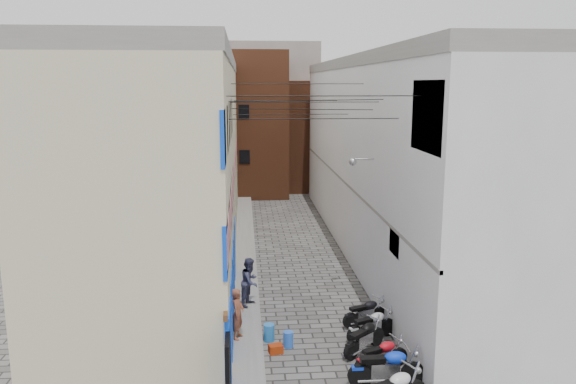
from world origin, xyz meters
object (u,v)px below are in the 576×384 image
object	(u,v)px
motorcycle_d	(382,354)
water_jug_near	(288,339)
motorcycle_c	(387,365)
water_jug_far	(269,333)
motorcycle_e	(365,336)
person_a	(238,314)
motorcycle_f	(372,324)
motorcycle_g	(366,311)
red_crate	(276,349)
person_b	(250,281)

from	to	relation	value
motorcycle_d	water_jug_near	xyz separation A→B (m)	(-2.45, 1.61, -0.25)
motorcycle_c	water_jug_far	distance (m)	4.15
water_jug_near	motorcycle_e	bearing A→B (deg)	-13.95
person_a	motorcycle_c	bearing A→B (deg)	-107.98
motorcycle_d	motorcycle_f	world-z (taller)	motorcycle_f
person_a	water_jug_far	world-z (taller)	person_a
motorcycle_g	water_jug_near	xyz separation A→B (m)	(-2.66, -1.34, -0.25)
water_jug_far	motorcycle_c	bearing A→B (deg)	-44.70
red_crate	motorcycle_g	bearing A→B (deg)	28.92
motorcycle_f	person_a	world-z (taller)	person_a
person_a	water_jug_near	bearing A→B (deg)	-81.39
motorcycle_c	motorcycle_e	distance (m)	1.91
water_jug_far	red_crate	world-z (taller)	water_jug_far
motorcycle_g	water_jug_far	world-z (taller)	motorcycle_g
person_b	water_jug_far	bearing A→B (deg)	-140.56
water_jug_near	red_crate	bearing A→B (deg)	-138.70
motorcycle_c	water_jug_near	size ratio (longest dim) A/B	4.26
motorcycle_g	person_a	distance (m)	4.35
motorcycle_e	water_jug_near	size ratio (longest dim) A/B	3.75
water_jug_near	motorcycle_f	bearing A→B (deg)	6.25
motorcycle_f	water_jug_far	world-z (taller)	motorcycle_f
motorcycle_c	person_b	world-z (taller)	person_b
water_jug_near	water_jug_far	bearing A→B (deg)	140.82
person_b	water_jug_far	distance (m)	2.54
motorcycle_d	water_jug_far	size ratio (longest dim) A/B	3.17
motorcycle_c	water_jug_near	world-z (taller)	motorcycle_c
person_b	motorcycle_g	bearing A→B (deg)	-84.81
water_jug_far	motorcycle_g	bearing A→B (deg)	15.32
person_b	water_jug_far	xyz separation A→B (m)	(0.54, -2.34, -0.82)
motorcycle_f	person_a	size ratio (longest dim) A/B	1.14
red_crate	water_jug_near	bearing A→B (deg)	41.30
motorcycle_d	person_b	xyz separation A→B (m)	(-3.55, 4.41, 0.60)
motorcycle_c	water_jug_near	xyz separation A→B (m)	(-2.38, 2.45, -0.35)
motorcycle_d	motorcycle_e	world-z (taller)	motorcycle_e
motorcycle_d	red_crate	xyz separation A→B (m)	(-2.85, 1.26, -0.37)
person_a	water_jug_near	size ratio (longest dim) A/B	3.23
motorcycle_c	person_a	xyz separation A→B (m)	(-3.89, 2.66, 0.44)
motorcycle_d	person_a	bearing A→B (deg)	-136.20
person_a	person_b	bearing A→B (deg)	7.40
motorcycle_d	person_a	distance (m)	4.39
motorcycle_c	motorcycle_g	distance (m)	3.80
motorcycle_e	water_jug_near	bearing A→B (deg)	-144.96
motorcycle_d	water_jug_far	bearing A→B (deg)	-146.02
water_jug_far	motorcycle_e	bearing A→B (deg)	-19.94
motorcycle_d	motorcycle_f	size ratio (longest dim) A/B	0.95
person_b	red_crate	distance (m)	3.37
motorcycle_f	person_b	bearing A→B (deg)	-145.87
motorcycle_f	water_jug_near	xyz separation A→B (m)	(-2.62, -0.29, -0.27)
motorcycle_f	water_jug_far	distance (m)	3.20
motorcycle_d	red_crate	size ratio (longest dim) A/B	4.25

